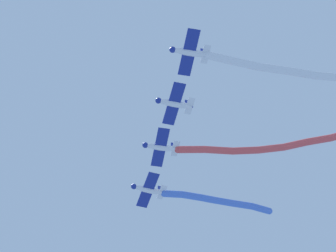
{
  "coord_description": "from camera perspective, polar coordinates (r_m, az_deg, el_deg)",
  "views": [
    {
      "loc": [
        -8.41,
        -43.17,
        6.45
      ],
      "look_at": [
        5.9,
        5.45,
        71.78
      ],
      "focal_mm": 77.02,
      "sensor_mm": 36.0,
      "label": 1
    }
  ],
  "objects": [
    {
      "name": "smoke_trail_slot",
      "position": [
        81.88,
        12.98,
        3.52
      ],
      "size": [
        29.68,
        1.96,
        1.85
      ],
      "color": "white"
    },
    {
      "name": "airplane_lead",
      "position": [
        88.97,
        -1.59,
        -5.05
      ],
      "size": [
        4.34,
        5.84,
        1.48
      ],
      "rotation": [
        0.0,
        0.0,
        3.15
      ],
      "color": "silver"
    },
    {
      "name": "smoke_trail_lead",
      "position": [
        91.3,
        4.0,
        -5.95
      ],
      "size": [
        15.02,
        1.62,
        2.21
      ],
      "color": "#4C75DB"
    },
    {
      "name": "airplane_right_wing",
      "position": [
        80.6,
        0.49,
        1.79
      ],
      "size": [
        4.4,
        5.9,
        1.48
      ],
      "rotation": [
        0.0,
        0.0,
        3.09
      ],
      "color": "silver"
    },
    {
      "name": "smoke_trail_left_wing",
      "position": [
        86.65,
        8.85,
        -1.36
      ],
      "size": [
        23.3,
        9.53,
        3.15
      ],
      "color": "#DB4C4C"
    },
    {
      "name": "airplane_left_wing",
      "position": [
        84.86,
        -0.6,
        -1.68
      ],
      "size": [
        4.47,
        5.95,
        1.48
      ],
      "rotation": [
        0.0,
        0.0,
        3.02
      ],
      "color": "silver"
    },
    {
      "name": "airplane_slot",
      "position": [
        77.21,
        1.69,
        5.86
      ],
      "size": [
        4.46,
        5.94,
        1.48
      ],
      "rotation": [
        0.0,
        0.0,
        3.03
      ],
      "color": "silver"
    }
  ]
}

